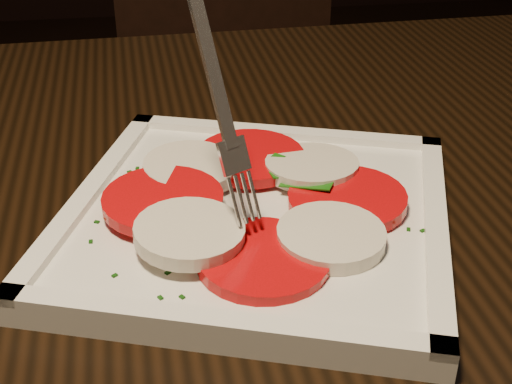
% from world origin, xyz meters
% --- Properties ---
extents(table, '(1.22, 0.84, 0.75)m').
position_xyz_m(table, '(0.18, -0.10, 0.65)').
color(table, black).
rests_on(table, ground).
extents(chair, '(0.43, 0.43, 0.93)m').
position_xyz_m(chair, '(0.17, 0.69, 0.53)').
color(chair, black).
rests_on(chair, ground).
extents(plate, '(0.33, 0.33, 0.01)m').
position_xyz_m(plate, '(0.09, -0.16, 0.76)').
color(plate, white).
rests_on(plate, table).
extents(caprese_salad, '(0.22, 0.22, 0.02)m').
position_xyz_m(caprese_salad, '(0.09, -0.16, 0.77)').
color(caprese_salad, red).
rests_on(caprese_salad, plate).
extents(fork, '(0.06, 0.08, 0.17)m').
position_xyz_m(fork, '(0.05, -0.17, 0.87)').
color(fork, white).
rests_on(fork, caprese_salad).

